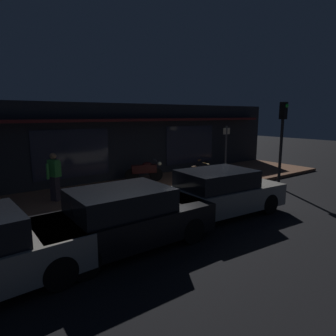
{
  "coord_description": "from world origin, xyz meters",
  "views": [
    {
      "loc": [
        -7.13,
        -7.07,
        3.08
      ],
      "look_at": [
        -0.18,
        2.4,
        0.95
      ],
      "focal_mm": 31.42,
      "sensor_mm": 36.0,
      "label": 1
    }
  ],
  "objects_px": {
    "bicycle_parked": "(201,169)",
    "bicycle_extra": "(198,177)",
    "person_photographer": "(54,176)",
    "motorcycle": "(145,171)",
    "traffic_light_pole": "(282,130)",
    "sign_post": "(226,147)",
    "parked_car_far": "(125,218)",
    "parked_car_across": "(219,193)"
  },
  "relations": [
    {
      "from": "parked_car_across",
      "to": "bicycle_extra",
      "type": "bearing_deg",
      "value": 59.28
    },
    {
      "from": "person_photographer",
      "to": "parked_car_far",
      "type": "bearing_deg",
      "value": -85.01
    },
    {
      "from": "bicycle_parked",
      "to": "person_photographer",
      "type": "height_order",
      "value": "person_photographer"
    },
    {
      "from": "sign_post",
      "to": "parked_car_across",
      "type": "height_order",
      "value": "sign_post"
    },
    {
      "from": "bicycle_extra",
      "to": "traffic_light_pole",
      "type": "distance_m",
      "value": 4.02
    },
    {
      "from": "bicycle_extra",
      "to": "traffic_light_pole",
      "type": "bearing_deg",
      "value": -32.21
    },
    {
      "from": "bicycle_parked",
      "to": "bicycle_extra",
      "type": "distance_m",
      "value": 1.9
    },
    {
      "from": "sign_post",
      "to": "traffic_light_pole",
      "type": "height_order",
      "value": "traffic_light_pole"
    },
    {
      "from": "motorcycle",
      "to": "sign_post",
      "type": "relative_size",
      "value": 0.68
    },
    {
      "from": "bicycle_extra",
      "to": "parked_car_across",
      "type": "xyz_separation_m",
      "value": [
        -1.65,
        -2.78,
        0.2
      ]
    },
    {
      "from": "motorcycle",
      "to": "sign_post",
      "type": "xyz_separation_m",
      "value": [
        4.08,
        -1.0,
        0.86
      ]
    },
    {
      "from": "sign_post",
      "to": "parked_car_far",
      "type": "xyz_separation_m",
      "value": [
        -7.73,
        -4.02,
        -0.81
      ]
    },
    {
      "from": "parked_car_across",
      "to": "person_photographer",
      "type": "bearing_deg",
      "value": 133.22
    },
    {
      "from": "parked_car_far",
      "to": "parked_car_across",
      "type": "distance_m",
      "value": 3.44
    },
    {
      "from": "bicycle_parked",
      "to": "bicycle_extra",
      "type": "height_order",
      "value": "same"
    },
    {
      "from": "parked_car_far",
      "to": "parked_car_across",
      "type": "xyz_separation_m",
      "value": [
        3.43,
        0.3,
        0.0
      ]
    },
    {
      "from": "sign_post",
      "to": "bicycle_extra",
      "type": "bearing_deg",
      "value": -160.66
    },
    {
      "from": "bicycle_parked",
      "to": "parked_car_across",
      "type": "distance_m",
      "value": 5.09
    },
    {
      "from": "bicycle_extra",
      "to": "sign_post",
      "type": "bearing_deg",
      "value": 19.34
    },
    {
      "from": "bicycle_extra",
      "to": "parked_car_across",
      "type": "relative_size",
      "value": 0.39
    },
    {
      "from": "person_photographer",
      "to": "motorcycle",
      "type": "bearing_deg",
      "value": 9.24
    },
    {
      "from": "person_photographer",
      "to": "traffic_light_pole",
      "type": "distance_m",
      "value": 9.11
    },
    {
      "from": "bicycle_parked",
      "to": "sign_post",
      "type": "height_order",
      "value": "sign_post"
    },
    {
      "from": "bicycle_parked",
      "to": "traffic_light_pole",
      "type": "relative_size",
      "value": 0.43
    },
    {
      "from": "motorcycle",
      "to": "bicycle_parked",
      "type": "distance_m",
      "value": 2.89
    },
    {
      "from": "bicycle_parked",
      "to": "bicycle_extra",
      "type": "xyz_separation_m",
      "value": [
        -1.38,
        -1.3,
        0.0
      ]
    },
    {
      "from": "bicycle_parked",
      "to": "motorcycle",
      "type": "bearing_deg",
      "value": 167.37
    },
    {
      "from": "motorcycle",
      "to": "bicycle_extra",
      "type": "height_order",
      "value": "motorcycle"
    },
    {
      "from": "motorcycle",
      "to": "sign_post",
      "type": "bearing_deg",
      "value": -13.77
    },
    {
      "from": "bicycle_extra",
      "to": "motorcycle",
      "type": "bearing_deg",
      "value": 126.64
    },
    {
      "from": "motorcycle",
      "to": "parked_car_far",
      "type": "bearing_deg",
      "value": -126.05
    },
    {
      "from": "bicycle_extra",
      "to": "person_photographer",
      "type": "distance_m",
      "value": 5.64
    },
    {
      "from": "bicycle_extra",
      "to": "sign_post",
      "type": "distance_m",
      "value": 2.98
    },
    {
      "from": "sign_post",
      "to": "traffic_light_pole",
      "type": "bearing_deg",
      "value": -83.54
    },
    {
      "from": "motorcycle",
      "to": "person_photographer",
      "type": "bearing_deg",
      "value": -170.76
    },
    {
      "from": "motorcycle",
      "to": "traffic_light_pole",
      "type": "distance_m",
      "value": 6.09
    },
    {
      "from": "traffic_light_pole",
      "to": "bicycle_parked",
      "type": "bearing_deg",
      "value": 116.52
    },
    {
      "from": "traffic_light_pole",
      "to": "parked_car_across",
      "type": "distance_m",
      "value": 5.03
    },
    {
      "from": "parked_car_far",
      "to": "person_photographer",
      "type": "bearing_deg",
      "value": 94.99
    },
    {
      "from": "bicycle_extra",
      "to": "person_photographer",
      "type": "relative_size",
      "value": 0.99
    },
    {
      "from": "person_photographer",
      "to": "traffic_light_pole",
      "type": "xyz_separation_m",
      "value": [
        8.43,
        -3.14,
        1.45
      ]
    },
    {
      "from": "bicycle_parked",
      "to": "person_photographer",
      "type": "xyz_separation_m",
      "value": [
        -6.85,
        -0.02,
        0.52
      ]
    }
  ]
}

